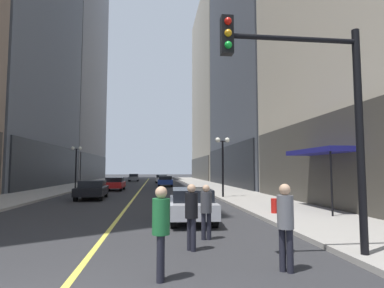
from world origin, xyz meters
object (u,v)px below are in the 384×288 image
Objects in this scene: pedestrian_in_green_parka at (161,225)px; car_blue at (165,181)px; car_silver at (191,203)px; pedestrian_in_grey_suit at (285,220)px; street_lamp_left_far at (76,158)px; car_black at (92,189)px; car_red at (115,183)px; car_white at (161,178)px; traffic_light_near_right at (317,100)px; street_lamp_right_mid at (223,154)px; fire_hydrant_right at (274,207)px; car_grey at (134,177)px; pedestrian_in_black_coat at (191,212)px; pedestrian_with_orange_bag at (206,208)px.

car_blue is at bearing 88.13° from pedestrian_in_green_parka.
pedestrian_in_grey_suit reaches higher than car_silver.
car_black is at bearing -69.88° from street_lamp_left_far.
car_black is at bearing -92.42° from car_red.
car_silver is at bearing -74.05° from car_red.
pedestrian_in_grey_suit is at bearing -67.97° from street_lamp_left_far.
traffic_light_near_right reaches higher than car_white.
street_lamp_right_mid reaches higher than car_red.
car_red is at bearing 116.68° from fire_hydrant_right.
street_lamp_right_mid is at bearing -5.31° from car_black.
car_grey is 0.71× the size of traffic_light_near_right.
street_lamp_right_mid is at bearing 70.38° from car_silver.
pedestrian_in_green_parka is (4.61, -17.09, 0.32)m from car_black.
pedestrian_in_black_coat is 1.05× the size of pedestrian_with_orange_bag.
car_grey is 44.57m from fire_hydrant_right.
car_red is 0.95× the size of street_lamp_right_mid.
car_grey is at bearing 97.38° from pedestrian_in_grey_suit.
pedestrian_in_black_coat is at bearing -105.36° from street_lamp_right_mid.
pedestrian_in_black_coat reaches higher than car_grey.
traffic_light_near_right is at bearing -85.56° from car_blue.
car_black is 5.34× the size of fire_hydrant_right.
car_grey reaches higher than fire_hydrant_right.
car_black is at bearing 174.69° from street_lamp_right_mid.
car_silver and car_white have the same top height.
car_black is 0.96× the size of street_lamp_right_mid.
pedestrian_in_grey_suit is 16.29m from street_lamp_right_mid.
car_white is at bearing 88.98° from pedestrian_in_green_parka.
car_silver is at bearing -89.08° from car_white.
fire_hydrant_right is (0.50, -8.58, -2.86)m from street_lamp_right_mid.
car_black is 1.03× the size of car_white.
fire_hydrant_right is (4.37, 5.51, -0.60)m from pedestrian_in_black_coat.
street_lamp_left_far reaches higher than car_blue.
pedestrian_in_grey_suit is 7.90m from fire_hydrant_right.
car_blue is at bearing 37.34° from street_lamp_left_far.
fire_hydrant_right is (9.81, -9.44, -0.32)m from car_black.
street_lamp_right_mid is (3.93, -27.21, 2.54)m from car_white.
car_silver is 11.84m from car_black.
traffic_light_near_right is 15.51m from street_lamp_right_mid.
car_silver is at bearing 90.88° from pedestrian_with_orange_bag.
car_silver is at bearing -83.08° from car_grey.
fire_hydrant_right is at bearing 11.55° from car_silver.
pedestrian_with_orange_bag reaches higher than car_black.
pedestrian_in_green_parka is (4.21, -26.39, 0.32)m from car_red.
street_lamp_left_far is (-8.93, 24.49, 2.25)m from pedestrian_in_black_coat.
pedestrian_in_black_coat is at bearing -84.36° from car_grey.
street_lamp_left_far is at bearing 176.50° from car_red.
car_silver is 3.93m from fire_hydrant_right.
fire_hydrant_right is at bearing -86.66° from street_lamp_right_mid.
car_black is 17.71m from pedestrian_in_green_parka.
pedestrian_in_grey_suit is at bearing -109.41° from fire_hydrant_right.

